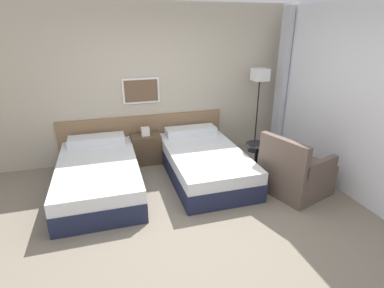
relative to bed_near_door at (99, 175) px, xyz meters
The scene contains 9 objects.
ground_plane 1.68m from the bed_near_door, 44.91° to the right, with size 16.00×16.00×0.00m, color slate.
wall_headboard 1.90m from the bed_near_door, 42.76° to the left, with size 10.00×0.10×2.70m.
wall_window 3.87m from the bed_near_door, 18.99° to the right, with size 0.21×4.72×2.70m.
bed_near_door is the anchor object (origin of this frame).
bed_near_window 1.65m from the bed_near_door, ahead, with size 1.14×2.05×0.59m.
nightstand 1.14m from the bed_near_door, 43.37° to the left, with size 0.51×0.37×0.66m.
floor_lamp 3.23m from the bed_near_door, 13.29° to the left, with size 0.26×0.26×1.61m.
side_table 2.44m from the bed_near_door, ahead, with size 0.36×0.36×0.60m.
armchair 2.90m from the bed_near_door, 17.78° to the right, with size 1.01×1.00×0.90m.
Camera 1 is at (-0.98, -3.04, 2.31)m, focal length 28.00 mm.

